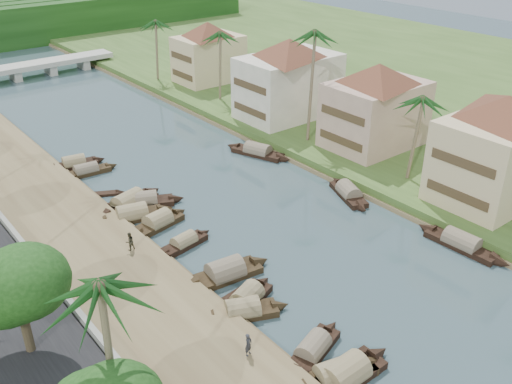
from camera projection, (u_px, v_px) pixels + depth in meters
ground at (339, 265)px, 47.67m from camera, size 220.00×220.00×0.00m
left_bank at (61, 227)px, 52.45m from camera, size 10.00×180.00×0.80m
right_bank at (330, 136)px, 71.79m from camera, size 16.00×180.00×1.20m
retaining_wall at (12, 233)px, 49.68m from camera, size 0.40×180.00×1.10m
far_right_fill at (491, 83)px, 92.35m from camera, size 60.00×220.00×1.15m
bridge at (32, 67)px, 96.74m from camera, size 28.00×4.00×2.40m
building_near at (499, 147)px, 53.89m from camera, size 14.85×14.85×10.20m
building_mid at (376, 104)px, 65.64m from camera, size 14.11×14.11×9.70m
building_far at (289, 77)px, 74.67m from camera, size 15.59×15.59×10.20m
building_distant at (209, 51)px, 89.30m from camera, size 12.62×12.62×9.20m
sampan_1 at (345, 376)px, 36.09m from camera, size 8.28×2.21×2.43m
sampan_2 at (336, 375)px, 36.18m from camera, size 7.76×3.38×2.04m
sampan_3 at (313, 350)px, 38.17m from camera, size 7.26×3.62×1.97m
sampan_4 at (243, 311)px, 41.71m from camera, size 7.30×4.38×2.09m
sampan_5 at (247, 299)px, 43.00m from camera, size 6.81×3.90×2.15m
sampan_6 at (225, 273)px, 45.91m from camera, size 8.57×2.93×2.47m
sampan_7 at (184, 243)px, 49.98m from camera, size 6.38×2.22×1.74m
sampan_8 at (158, 223)px, 53.08m from camera, size 7.23×2.97×2.19m
sampan_9 at (142, 202)px, 56.68m from camera, size 8.45×5.12×2.17m
sampan_10 at (132, 215)px, 54.28m from camera, size 8.41×3.72×2.26m
sampan_11 at (129, 204)px, 56.34m from camera, size 8.92×4.23×2.47m
sampan_12 at (86, 171)px, 63.05m from camera, size 7.47×2.05×1.81m
sampan_13 at (74, 164)px, 64.79m from camera, size 7.33×2.82×2.00m
sampan_14 at (462, 244)px, 49.87m from camera, size 2.13×9.20×2.21m
sampan_15 at (349, 193)px, 58.34m from camera, size 4.37×7.92×2.12m
sampan_16 at (258, 152)px, 67.81m from camera, size 4.66×9.01×2.19m
canoe_1 at (237, 295)px, 43.96m from camera, size 5.31×1.48×0.85m
canoe_2 at (96, 195)px, 58.71m from camera, size 5.91×3.66×0.90m
palm_1 at (419, 101)px, 56.00m from camera, size 3.20×3.20×10.06m
palm_2 at (313, 36)px, 63.40m from camera, size 3.20×3.20×14.39m
palm_3 at (219, 35)px, 79.10m from camera, size 3.20×3.20×10.91m
palm_4 at (98, 291)px, 24.85m from camera, size 3.20×3.20×12.53m
palm_7 at (154, 23)px, 88.15m from camera, size 3.20×3.20×10.62m
tree_2 at (16, 285)px, 34.47m from camera, size 5.53×5.53×7.44m
tree_6 at (299, 66)px, 79.81m from camera, size 4.16×4.16×7.00m
person_near at (248, 345)px, 36.88m from camera, size 0.71×0.59×1.66m
person_far at (130, 241)px, 47.96m from camera, size 0.87×0.72×1.63m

